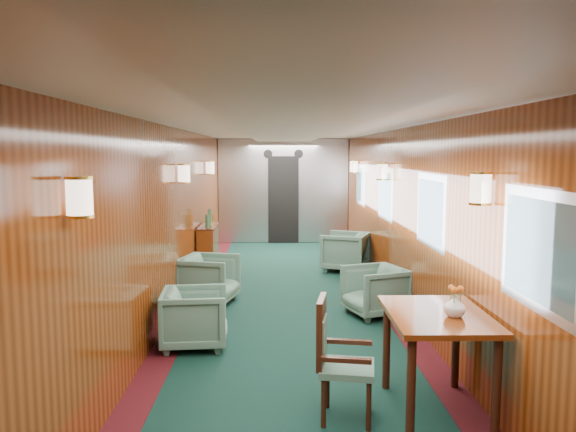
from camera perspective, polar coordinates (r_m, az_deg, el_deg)
The scene contains 12 objects.
room at distance 7.01m, azimuth 0.22°, elevation 2.85°, with size 12.00×12.10×2.40m.
bulkhead at distance 12.93m, azimuth -0.48°, elevation 2.50°, with size 2.98×0.17×2.39m.
windows_right at distance 7.46m, azimuth 11.68°, elevation 1.51°, with size 0.02×8.60×0.80m.
wall_sconces at distance 7.56m, azimuth 0.11°, elevation 4.29°, with size 2.97×7.97×0.25m.
dining_table at distance 4.67m, azimuth 14.89°, elevation -11.03°, with size 0.78×1.10×0.82m.
side_chair at distance 4.50m, azimuth 4.87°, elevation -13.77°, with size 0.49×0.51×0.96m.
credenza at distance 9.74m, azimuth -8.10°, elevation -3.34°, with size 0.29×0.93×1.11m.
flower_vase at distance 4.54m, azimuth 16.58°, elevation -8.73°, with size 0.17×0.17×0.17m, color beige.
armchair_left_near at distance 6.18m, azimuth -9.44°, elevation -10.18°, with size 0.67×0.69×0.63m, color #1E473D.
armchair_left_far at distance 7.89m, azimuth -8.00°, elevation -6.36°, with size 0.71×0.73×0.67m, color #1E473D.
armchair_right_near at distance 7.31m, azimuth 8.82°, elevation -7.53°, with size 0.68×0.70×0.63m, color #1E473D.
armchair_right_far at distance 9.95m, azimuth 5.81°, elevation -3.61°, with size 0.73×0.76×0.69m, color #1E473D.
Camera 1 is at (-0.19, -6.99, 2.07)m, focal length 35.00 mm.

